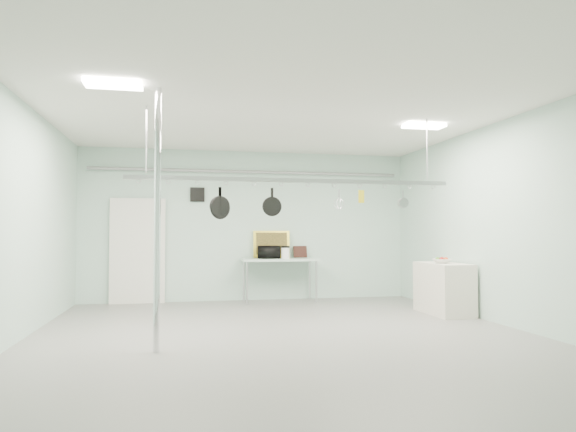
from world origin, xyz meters
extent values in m
plane|color=gray|center=(0.00, 0.00, 0.00)|extent=(8.00, 8.00, 0.00)
cube|color=silver|center=(0.00, 0.00, 3.19)|extent=(7.00, 8.00, 0.02)
cube|color=#A6C7B9|center=(0.00, 3.99, 1.60)|extent=(7.00, 0.02, 3.20)
cube|color=#A6C7B9|center=(3.49, 0.00, 1.60)|extent=(0.02, 8.00, 3.20)
cube|color=silver|center=(-2.30, 3.94, 1.05)|extent=(1.10, 0.10, 2.20)
cube|color=black|center=(-1.10, 3.97, 2.25)|extent=(0.30, 0.04, 0.30)
cylinder|color=gray|center=(0.00, 3.90, 2.75)|extent=(6.60, 0.07, 0.07)
cylinder|color=silver|center=(-1.70, -0.60, 1.60)|extent=(0.08, 0.08, 3.20)
cube|color=#ACCBBE|center=(0.60, 3.60, 0.88)|extent=(1.60, 0.70, 0.05)
cylinder|color=#B7B7BC|center=(-0.12, 3.32, 0.43)|extent=(0.04, 0.04, 0.86)
cylinder|color=#B7B7BC|center=(-0.12, 3.88, 0.43)|extent=(0.04, 0.04, 0.86)
cylinder|color=#B7B7BC|center=(1.32, 3.32, 0.43)|extent=(0.04, 0.04, 0.86)
cylinder|color=#B7B7BC|center=(1.32, 3.88, 0.43)|extent=(0.04, 0.04, 0.86)
cube|color=silver|center=(3.15, 1.40, 0.45)|extent=(0.60, 1.20, 0.90)
cube|color=#B7B7BC|center=(0.20, 0.30, 2.20)|extent=(4.80, 0.06, 0.06)
cylinder|color=#B7B7BC|center=(-1.90, 0.30, 2.70)|extent=(0.02, 0.02, 0.94)
cylinder|color=#B7B7BC|center=(2.30, 0.30, 2.70)|extent=(0.02, 0.02, 0.94)
cube|color=white|center=(-2.20, -0.80, 3.16)|extent=(0.65, 0.30, 0.05)
cube|color=white|center=(2.40, 0.60, 3.16)|extent=(0.65, 0.30, 0.05)
imported|color=black|center=(0.38, 3.60, 1.04)|extent=(0.52, 0.40, 0.26)
cylinder|color=white|center=(0.69, 3.42, 1.02)|extent=(0.20, 0.20, 0.23)
cube|color=gold|center=(0.48, 3.90, 1.20)|extent=(0.79, 0.19, 0.58)
cube|color=black|center=(1.11, 3.90, 1.03)|extent=(0.31, 0.11, 0.25)
imported|color=silver|center=(3.09, 1.35, 0.94)|extent=(0.40, 0.40, 0.08)
camera|label=1|loc=(-1.40, -6.99, 1.42)|focal=32.00mm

